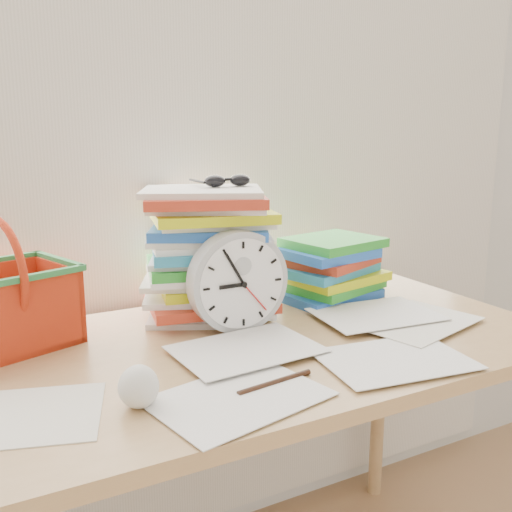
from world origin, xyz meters
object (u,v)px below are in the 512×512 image
desk (240,376)px  paper_stack (210,253)px  clock (238,281)px  basket (1,284)px  book_stack (331,268)px

desk → paper_stack: 0.31m
clock → basket: size_ratio=0.85×
paper_stack → book_stack: bearing=-3.3°
book_stack → basket: basket is taller
clock → basket: bearing=163.7°
paper_stack → desk: bearing=-96.8°
paper_stack → clock: (0.01, -0.13, -0.04)m
paper_stack → basket: size_ratio=1.16×
paper_stack → book_stack: size_ratio=1.14×
desk → basket: bearing=154.0°
paper_stack → clock: paper_stack is taller
paper_stack → book_stack: (0.34, -0.02, -0.07)m
desk → clock: clock is taller
paper_stack → book_stack: 0.35m
desk → basket: size_ratio=5.19×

